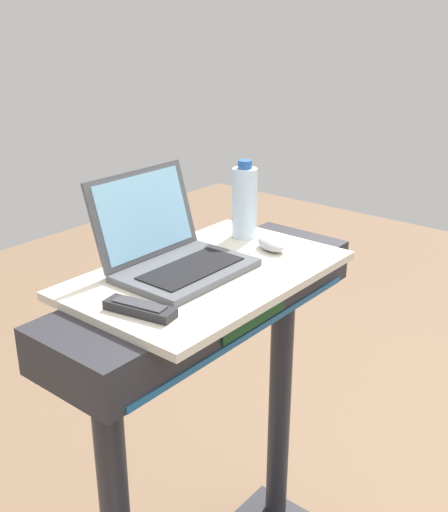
{
  "coord_description": "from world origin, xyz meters",
  "views": [
    {
      "loc": [
        -1.05,
        -0.21,
        1.72
      ],
      "look_at": [
        0.0,
        0.65,
        1.19
      ],
      "focal_mm": 43.32,
      "sensor_mm": 36.0,
      "label": 1
    }
  ],
  "objects_px": {
    "computer_mouse": "(272,244)",
    "water_bottle": "(244,202)",
    "laptop": "(172,251)",
    "tv_remote": "(140,309)"
  },
  "relations": [
    {
      "from": "computer_mouse",
      "to": "water_bottle",
      "type": "height_order",
      "value": "water_bottle"
    },
    {
      "from": "water_bottle",
      "to": "computer_mouse",
      "type": "bearing_deg",
      "value": -107.25
    },
    {
      "from": "laptop",
      "to": "water_bottle",
      "type": "height_order",
      "value": "laptop"
    },
    {
      "from": "computer_mouse",
      "to": "tv_remote",
      "type": "height_order",
      "value": "computer_mouse"
    },
    {
      "from": "laptop",
      "to": "tv_remote",
      "type": "bearing_deg",
      "value": -156.71
    },
    {
      "from": "laptop",
      "to": "computer_mouse",
      "type": "height_order",
      "value": "laptop"
    },
    {
      "from": "water_bottle",
      "to": "tv_remote",
      "type": "height_order",
      "value": "water_bottle"
    },
    {
      "from": "computer_mouse",
      "to": "laptop",
      "type": "bearing_deg",
      "value": -177.07
    },
    {
      "from": "tv_remote",
      "to": "laptop",
      "type": "bearing_deg",
      "value": 27.34
    },
    {
      "from": "laptop",
      "to": "tv_remote",
      "type": "xyz_separation_m",
      "value": [
        -0.22,
        -0.11,
        -0.04
      ]
    }
  ]
}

